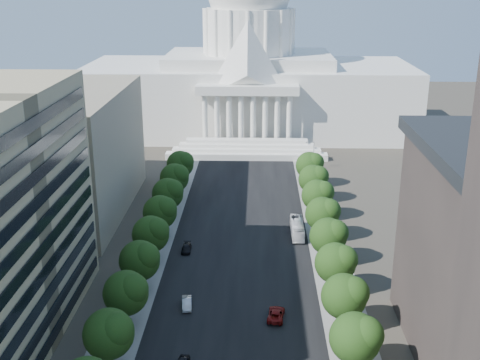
# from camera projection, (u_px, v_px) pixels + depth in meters

# --- Properties ---
(road_asphalt) EXTENTS (30.00, 260.00, 0.01)m
(road_asphalt) POSITION_uv_depth(u_px,v_px,m) (241.00, 228.00, 140.65)
(road_asphalt) COLOR black
(road_asphalt) RESTS_ON ground
(sidewalk_left) EXTENTS (8.00, 260.00, 0.02)m
(sidewalk_left) POSITION_uv_depth(u_px,v_px,m) (161.00, 227.00, 141.20)
(sidewalk_left) COLOR gray
(sidewalk_left) RESTS_ON ground
(sidewalk_right) EXTENTS (8.00, 260.00, 0.02)m
(sidewalk_right) POSITION_uv_depth(u_px,v_px,m) (323.00, 229.00, 140.11)
(sidewalk_right) COLOR gray
(sidewalk_right) RESTS_ON ground
(capitol) EXTENTS (120.00, 56.00, 73.00)m
(capitol) POSITION_uv_depth(u_px,v_px,m) (249.00, 78.00, 224.05)
(capitol) COLOR white
(capitol) RESTS_ON ground
(office_block_left_far) EXTENTS (38.00, 52.00, 30.00)m
(office_block_left_far) POSITION_uv_depth(u_px,v_px,m) (46.00, 153.00, 146.69)
(office_block_left_far) COLOR gray
(office_block_left_far) RESTS_ON ground
(tree_l_c) EXTENTS (7.79, 7.60, 9.97)m
(tree_l_c) POSITION_uv_depth(u_px,v_px,m) (110.00, 333.00, 87.79)
(tree_l_c) COLOR #33261C
(tree_l_c) RESTS_ON ground
(tree_l_d) EXTENTS (7.79, 7.60, 9.97)m
(tree_l_d) POSITION_uv_depth(u_px,v_px,m) (127.00, 292.00, 99.15)
(tree_l_d) COLOR #33261C
(tree_l_d) RESTS_ON ground
(tree_l_e) EXTENTS (7.79, 7.60, 9.97)m
(tree_l_e) POSITION_uv_depth(u_px,v_px,m) (141.00, 260.00, 110.51)
(tree_l_e) COLOR #33261C
(tree_l_e) RESTS_ON ground
(tree_l_f) EXTENTS (7.79, 7.60, 9.97)m
(tree_l_f) POSITION_uv_depth(u_px,v_px,m) (152.00, 233.00, 121.87)
(tree_l_f) COLOR #33261C
(tree_l_f) RESTS_ON ground
(tree_l_g) EXTENTS (7.79, 7.60, 9.97)m
(tree_l_g) POSITION_uv_depth(u_px,v_px,m) (161.00, 211.00, 133.23)
(tree_l_g) COLOR #33261C
(tree_l_g) RESTS_ON ground
(tree_l_h) EXTENTS (7.79, 7.60, 9.97)m
(tree_l_h) POSITION_uv_depth(u_px,v_px,m) (169.00, 193.00, 144.59)
(tree_l_h) COLOR #33261C
(tree_l_h) RESTS_ON ground
(tree_l_i) EXTENTS (7.79, 7.60, 9.97)m
(tree_l_i) POSITION_uv_depth(u_px,v_px,m) (175.00, 177.00, 155.95)
(tree_l_i) COLOR #33261C
(tree_l_i) RESTS_ON ground
(tree_l_j) EXTENTS (7.79, 7.60, 9.97)m
(tree_l_j) POSITION_uv_depth(u_px,v_px,m) (181.00, 163.00, 167.30)
(tree_l_j) COLOR #33261C
(tree_l_j) RESTS_ON ground
(tree_r_c) EXTENTS (7.79, 7.60, 9.97)m
(tree_r_c) POSITION_uv_depth(u_px,v_px,m) (358.00, 337.00, 86.76)
(tree_r_c) COLOR #33261C
(tree_r_c) RESTS_ON ground
(tree_r_d) EXTENTS (7.79, 7.60, 9.97)m
(tree_r_d) POSITION_uv_depth(u_px,v_px,m) (346.00, 295.00, 98.11)
(tree_r_d) COLOR #33261C
(tree_r_d) RESTS_ON ground
(tree_r_e) EXTENTS (7.79, 7.60, 9.97)m
(tree_r_e) POSITION_uv_depth(u_px,v_px,m) (337.00, 262.00, 109.47)
(tree_r_e) COLOR #33261C
(tree_r_e) RESTS_ON ground
(tree_r_f) EXTENTS (7.79, 7.60, 9.97)m
(tree_r_f) POSITION_uv_depth(u_px,v_px,m) (330.00, 235.00, 120.83)
(tree_r_f) COLOR #33261C
(tree_r_f) RESTS_ON ground
(tree_r_g) EXTENTS (7.79, 7.60, 9.97)m
(tree_r_g) POSITION_uv_depth(u_px,v_px,m) (324.00, 213.00, 132.19)
(tree_r_g) COLOR #33261C
(tree_r_g) RESTS_ON ground
(tree_r_h) EXTENTS (7.79, 7.60, 9.97)m
(tree_r_h) POSITION_uv_depth(u_px,v_px,m) (319.00, 194.00, 143.55)
(tree_r_h) COLOR #33261C
(tree_r_h) RESTS_ON ground
(tree_r_i) EXTENTS (7.79, 7.60, 9.97)m
(tree_r_i) POSITION_uv_depth(u_px,v_px,m) (314.00, 178.00, 154.91)
(tree_r_i) COLOR #33261C
(tree_r_i) RESTS_ON ground
(tree_r_j) EXTENTS (7.79, 7.60, 9.97)m
(tree_r_j) POSITION_uv_depth(u_px,v_px,m) (311.00, 165.00, 166.27)
(tree_r_j) COLOR #33261C
(tree_r_j) RESTS_ON ground
(streetlight_b) EXTENTS (2.61, 0.44, 9.00)m
(streetlight_b) POSITION_uv_depth(u_px,v_px,m) (369.00, 344.00, 86.15)
(streetlight_b) COLOR gray
(streetlight_b) RESTS_ON ground
(streetlight_c) EXTENTS (2.61, 0.44, 9.00)m
(streetlight_c) POSITION_uv_depth(u_px,v_px,m) (346.00, 265.00, 109.81)
(streetlight_c) COLOR gray
(streetlight_c) RESTS_ON ground
(streetlight_d) EXTENTS (2.61, 0.44, 9.00)m
(streetlight_d) POSITION_uv_depth(u_px,v_px,m) (330.00, 214.00, 133.48)
(streetlight_d) COLOR gray
(streetlight_d) RESTS_ON ground
(streetlight_e) EXTENTS (2.61, 0.44, 9.00)m
(streetlight_e) POSITION_uv_depth(u_px,v_px,m) (320.00, 178.00, 157.14)
(streetlight_e) COLOR gray
(streetlight_e) RESTS_ON ground
(streetlight_f) EXTENTS (2.61, 0.44, 9.00)m
(streetlight_f) POSITION_uv_depth(u_px,v_px,m) (312.00, 152.00, 180.81)
(streetlight_f) COLOR gray
(streetlight_f) RESTS_ON ground
(car_silver) EXTENTS (2.21, 4.91, 1.56)m
(car_silver) POSITION_uv_depth(u_px,v_px,m) (187.00, 303.00, 106.74)
(car_silver) COLOR #B1B3BA
(car_silver) RESTS_ON ground
(car_red) EXTENTS (3.38, 6.08, 1.61)m
(car_red) POSITION_uv_depth(u_px,v_px,m) (276.00, 314.00, 103.26)
(car_red) COLOR maroon
(car_red) RESTS_ON ground
(car_dark_b) EXTENTS (1.98, 4.77, 1.38)m
(car_dark_b) POSITION_uv_depth(u_px,v_px,m) (187.00, 248.00, 128.52)
(car_dark_b) COLOR black
(car_dark_b) RESTS_ON ground
(city_bus) EXTENTS (2.73, 11.45, 3.19)m
(city_bus) POSITION_uv_depth(u_px,v_px,m) (297.00, 228.00, 136.56)
(city_bus) COLOR silver
(city_bus) RESTS_ON ground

